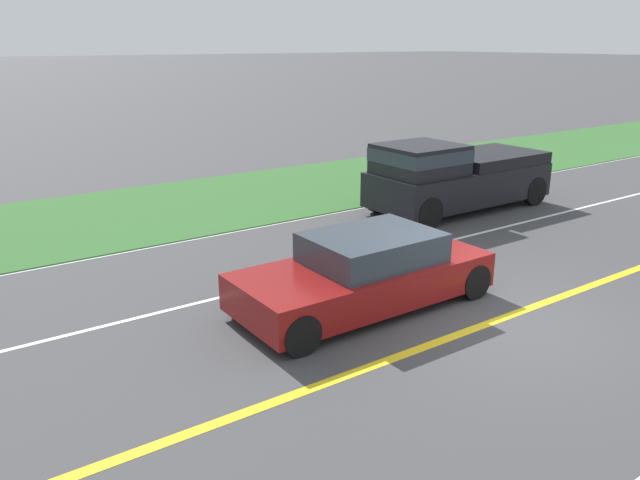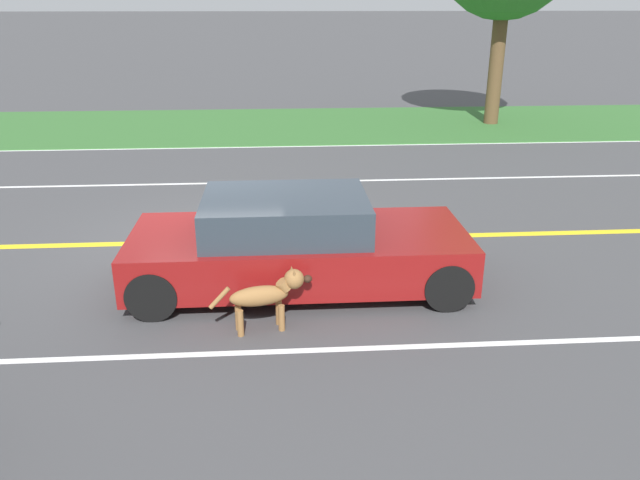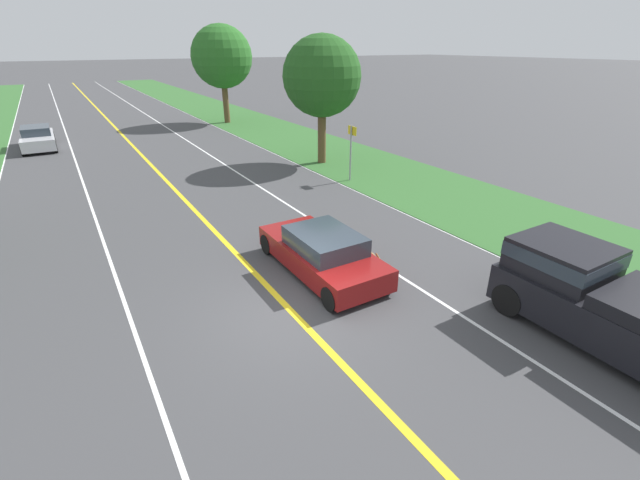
{
  "view_description": "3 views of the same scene",
  "coord_description": "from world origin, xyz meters",
  "px_view_note": "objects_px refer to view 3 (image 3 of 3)",
  "views": [
    {
      "loc": [
        -6.05,
        7.77,
        4.42
      ],
      "look_at": [
        2.18,
        2.03,
        1.2
      ],
      "focal_mm": 35.0,
      "sensor_mm": 36.0,
      "label": 1
    },
    {
      "loc": [
        9.64,
        1.17,
        3.73
      ],
      "look_at": [
        2.52,
        1.66,
        0.96
      ],
      "focal_mm": 35.0,
      "sensor_mm": 36.0,
      "label": 2
    },
    {
      "loc": [
        -4.03,
        -7.99,
        6.08
      ],
      "look_at": [
        1.48,
        1.09,
        1.19
      ],
      "focal_mm": 24.0,
      "sensor_mm": 36.0,
      "label": 3
    }
  ],
  "objects_px": {
    "dog": "(364,252)",
    "roadside_tree_right_far": "(222,57)",
    "ego_car": "(322,253)",
    "oncoming_car": "(38,138)",
    "street_sign": "(351,147)",
    "pickup_truck": "(613,304)",
    "roadside_tree_right_near": "(322,77)"
  },
  "relations": [
    {
      "from": "dog",
      "to": "roadside_tree_right_far",
      "type": "bearing_deg",
      "value": 66.72
    },
    {
      "from": "ego_car",
      "to": "dog",
      "type": "xyz_separation_m",
      "value": [
        1.21,
        -0.37,
        -0.15
      ]
    },
    {
      "from": "oncoming_car",
      "to": "roadside_tree_right_far",
      "type": "relative_size",
      "value": 0.62
    },
    {
      "from": "roadside_tree_right_far",
      "to": "street_sign",
      "type": "xyz_separation_m",
      "value": [
        -0.75,
        -19.11,
        -3.46
      ]
    },
    {
      "from": "dog",
      "to": "pickup_truck",
      "type": "xyz_separation_m",
      "value": [
        2.48,
        -5.63,
        0.5
      ]
    },
    {
      "from": "ego_car",
      "to": "oncoming_car",
      "type": "distance_m",
      "value": 24.18
    },
    {
      "from": "ego_car",
      "to": "pickup_truck",
      "type": "bearing_deg",
      "value": -58.4
    },
    {
      "from": "roadside_tree_right_near",
      "to": "roadside_tree_right_far",
      "type": "bearing_deg",
      "value": 89.46
    },
    {
      "from": "oncoming_car",
      "to": "roadside_tree_right_far",
      "type": "height_order",
      "value": "roadside_tree_right_far"
    },
    {
      "from": "ego_car",
      "to": "pickup_truck",
      "type": "xyz_separation_m",
      "value": [
        3.69,
        -6.0,
        0.36
      ]
    },
    {
      "from": "dog",
      "to": "roadside_tree_right_near",
      "type": "height_order",
      "value": "roadside_tree_right_near"
    },
    {
      "from": "ego_car",
      "to": "oncoming_car",
      "type": "bearing_deg",
      "value": 106.62
    },
    {
      "from": "pickup_truck",
      "to": "oncoming_car",
      "type": "bearing_deg",
      "value": 109.98
    },
    {
      "from": "dog",
      "to": "pickup_truck",
      "type": "relative_size",
      "value": 0.24
    },
    {
      "from": "ego_car",
      "to": "roadside_tree_right_near",
      "type": "height_order",
      "value": "roadside_tree_right_near"
    },
    {
      "from": "ego_car",
      "to": "roadside_tree_right_near",
      "type": "xyz_separation_m",
      "value": [
        6.56,
        10.73,
        3.9
      ]
    },
    {
      "from": "roadside_tree_right_far",
      "to": "street_sign",
      "type": "height_order",
      "value": "roadside_tree_right_far"
    },
    {
      "from": "oncoming_car",
      "to": "roadside_tree_right_near",
      "type": "bearing_deg",
      "value": 137.29
    },
    {
      "from": "dog",
      "to": "oncoming_car",
      "type": "height_order",
      "value": "oncoming_car"
    },
    {
      "from": "dog",
      "to": "oncoming_car",
      "type": "xyz_separation_m",
      "value": [
        -8.13,
        23.54,
        0.18
      ]
    },
    {
      "from": "roadside_tree_right_far",
      "to": "dog",
      "type": "bearing_deg",
      "value": -101.68
    },
    {
      "from": "oncoming_car",
      "to": "roadside_tree_right_far",
      "type": "distance_m",
      "value": 14.65
    },
    {
      "from": "ego_car",
      "to": "roadside_tree_right_near",
      "type": "bearing_deg",
      "value": 58.57
    },
    {
      "from": "ego_car",
      "to": "roadside_tree_right_near",
      "type": "distance_m",
      "value": 13.17
    },
    {
      "from": "ego_car",
      "to": "street_sign",
      "type": "bearing_deg",
      "value": 49.99
    },
    {
      "from": "pickup_truck",
      "to": "oncoming_car",
      "type": "relative_size",
      "value": 1.11
    },
    {
      "from": "roadside_tree_right_near",
      "to": "ego_car",
      "type": "bearing_deg",
      "value": -121.43
    },
    {
      "from": "street_sign",
      "to": "pickup_truck",
      "type": "bearing_deg",
      "value": -99.79
    },
    {
      "from": "dog",
      "to": "pickup_truck",
      "type": "distance_m",
      "value": 6.17
    },
    {
      "from": "ego_car",
      "to": "pickup_truck",
      "type": "distance_m",
      "value": 7.06
    },
    {
      "from": "pickup_truck",
      "to": "roadside_tree_right_near",
      "type": "distance_m",
      "value": 17.35
    },
    {
      "from": "roadside_tree_right_far",
      "to": "oncoming_car",
      "type": "bearing_deg",
      "value": -167.45
    }
  ]
}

